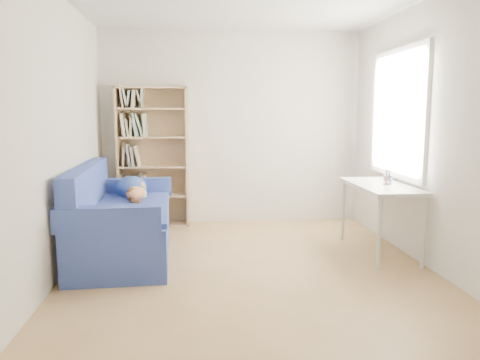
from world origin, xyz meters
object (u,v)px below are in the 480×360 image
bookshelf (153,163)px  desk (381,191)px  sofa (120,221)px  pen_cup (388,179)px

bookshelf → desk: bookshelf is taller
sofa → desk: 2.80m
pen_cup → bookshelf: bearing=150.1°
sofa → pen_cup: size_ratio=12.10×
desk → pen_cup: 0.16m
bookshelf → desk: (2.52, -1.50, -0.18)m
desk → sofa: bearing=175.5°
pen_cup → desk: bearing=-173.1°
bookshelf → pen_cup: bearing=-29.9°
sofa → bookshelf: bookshelf is taller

